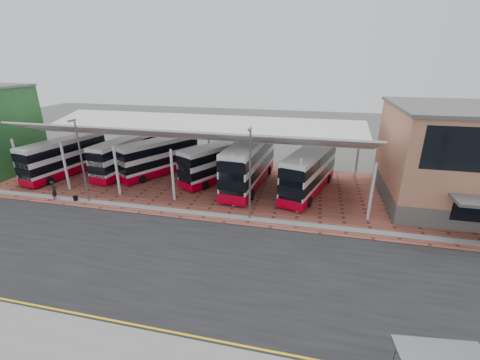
{
  "coord_description": "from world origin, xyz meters",
  "views": [
    {
      "loc": [
        6.84,
        -18.13,
        13.12
      ],
      "look_at": [
        0.78,
        7.9,
        2.96
      ],
      "focal_mm": 24.0,
      "sensor_mm": 36.0,
      "label": 1
    }
  ],
  "objects_px": {
    "bus_3": "(219,162)",
    "bus_4": "(249,163)",
    "bus_2": "(159,157)",
    "bus_0": "(65,157)",
    "bus_1": "(126,156)",
    "bus_5": "(309,171)",
    "pedestrian": "(54,190)"
  },
  "relations": [
    {
      "from": "bus_5",
      "to": "bus_0",
      "type": "bearing_deg",
      "value": -161.76
    },
    {
      "from": "bus_0",
      "to": "pedestrian",
      "type": "relative_size",
      "value": 5.66
    },
    {
      "from": "bus_1",
      "to": "pedestrian",
      "type": "xyz_separation_m",
      "value": [
        -2.53,
        -8.95,
        -1.13
      ]
    },
    {
      "from": "bus_4",
      "to": "bus_1",
      "type": "bearing_deg",
      "value": -178.45
    },
    {
      "from": "bus_1",
      "to": "bus_2",
      "type": "distance_m",
      "value": 4.19
    },
    {
      "from": "bus_3",
      "to": "pedestrian",
      "type": "relative_size",
      "value": 5.28
    },
    {
      "from": "bus_4",
      "to": "bus_2",
      "type": "bearing_deg",
      "value": 178.57
    },
    {
      "from": "bus_4",
      "to": "bus_3",
      "type": "bearing_deg",
      "value": 169.86
    },
    {
      "from": "bus_1",
      "to": "bus_4",
      "type": "xyz_separation_m",
      "value": [
        15.37,
        -0.84,
        0.39
      ]
    },
    {
      "from": "bus_2",
      "to": "bus_3",
      "type": "distance_m",
      "value": 7.46
    },
    {
      "from": "bus_1",
      "to": "bus_3",
      "type": "bearing_deg",
      "value": 6.93
    },
    {
      "from": "bus_2",
      "to": "bus_3",
      "type": "relative_size",
      "value": 1.0
    },
    {
      "from": "bus_0",
      "to": "bus_5",
      "type": "xyz_separation_m",
      "value": [
        28.33,
        1.05,
        0.11
      ]
    },
    {
      "from": "bus_3",
      "to": "bus_5",
      "type": "height_order",
      "value": "bus_5"
    },
    {
      "from": "bus_4",
      "to": "bus_0",
      "type": "bearing_deg",
      "value": -171.38
    },
    {
      "from": "bus_5",
      "to": "pedestrian",
      "type": "bearing_deg",
      "value": -146.39
    },
    {
      "from": "pedestrian",
      "to": "bus_2",
      "type": "bearing_deg",
      "value": -57.47
    },
    {
      "from": "bus_1",
      "to": "bus_4",
      "type": "height_order",
      "value": "bus_4"
    },
    {
      "from": "bus_3",
      "to": "bus_4",
      "type": "relative_size",
      "value": 0.81
    },
    {
      "from": "bus_2",
      "to": "bus_4",
      "type": "height_order",
      "value": "bus_4"
    },
    {
      "from": "bus_0",
      "to": "bus_5",
      "type": "distance_m",
      "value": 28.35
    },
    {
      "from": "bus_4",
      "to": "pedestrian",
      "type": "height_order",
      "value": "bus_4"
    },
    {
      "from": "bus_4",
      "to": "pedestrian",
      "type": "distance_m",
      "value": 19.72
    },
    {
      "from": "bus_0",
      "to": "bus_3",
      "type": "relative_size",
      "value": 1.07
    },
    {
      "from": "bus_1",
      "to": "pedestrian",
      "type": "distance_m",
      "value": 9.37
    },
    {
      "from": "bus_5",
      "to": "pedestrian",
      "type": "height_order",
      "value": "bus_5"
    },
    {
      "from": "bus_3",
      "to": "pedestrian",
      "type": "bearing_deg",
      "value": -118.54
    },
    {
      "from": "bus_1",
      "to": "bus_5",
      "type": "xyz_separation_m",
      "value": [
        21.74,
        -1.3,
        0.16
      ]
    },
    {
      "from": "bus_1",
      "to": "bus_5",
      "type": "relative_size",
      "value": 0.92
    },
    {
      "from": "bus_2",
      "to": "bus_5",
      "type": "xyz_separation_m",
      "value": [
        17.57,
        -1.66,
        0.17
      ]
    },
    {
      "from": "bus_2",
      "to": "bus_4",
      "type": "relative_size",
      "value": 0.82
    },
    {
      "from": "bus_2",
      "to": "pedestrian",
      "type": "bearing_deg",
      "value": -97.25
    }
  ]
}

